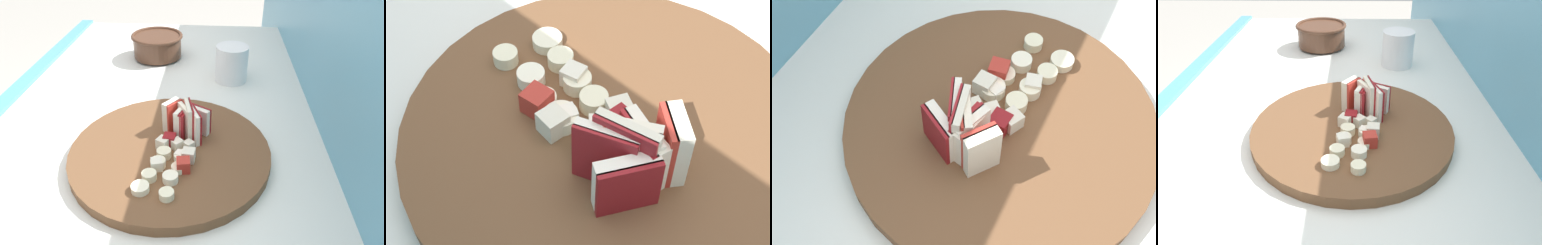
{
  "view_description": "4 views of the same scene",
  "coord_description": "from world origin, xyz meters",
  "views": [
    {
      "loc": [
        0.49,
        0.14,
        1.31
      ],
      "look_at": [
        -0.03,
        0.1,
        0.96
      ],
      "focal_mm": 32.67,
      "sensor_mm": 36.0,
      "label": 1
    },
    {
      "loc": [
        -0.19,
        0.3,
        1.31
      ],
      "look_at": [
        0.02,
        0.08,
        0.93
      ],
      "focal_mm": 54.55,
      "sensor_mm": 36.0,
      "label": 2
    },
    {
      "loc": [
        -0.3,
        -0.03,
        1.39
      ],
      "look_at": [
        -0.03,
        0.1,
        0.94
      ],
      "focal_mm": 46.28,
      "sensor_mm": 36.0,
      "label": 3
    },
    {
      "loc": [
        0.49,
        0.07,
        1.25
      ],
      "look_at": [
        0.01,
        0.06,
        0.94
      ],
      "focal_mm": 30.74,
      "sensor_mm": 36.0,
      "label": 4
    }
  ],
  "objects": [
    {
      "name": "cutting_board",
      "position": [
        -0.0,
        0.07,
        0.91
      ],
      "size": [
        0.36,
        0.36,
        0.02
      ],
      "primitive_type": "cylinder",
      "color": "brown",
      "rests_on": "tiled_countertop"
    },
    {
      "name": "apple_wedge_fan",
      "position": [
        -0.05,
        0.09,
        0.95
      ],
      "size": [
        0.07,
        0.09,
        0.07
      ],
      "color": "#B22D23",
      "rests_on": "cutting_board"
    },
    {
      "name": "apple_dice_pile",
      "position": [
        0.02,
        0.08,
        0.93
      ],
      "size": [
        0.09,
        0.07,
        0.02
      ],
      "color": "maroon",
      "rests_on": "cutting_board"
    },
    {
      "name": "banana_slice_rows",
      "position": [
        0.07,
        0.06,
        0.93
      ],
      "size": [
        0.12,
        0.09,
        0.01
      ],
      "color": "beige",
      "rests_on": "cutting_board"
    }
  ]
}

